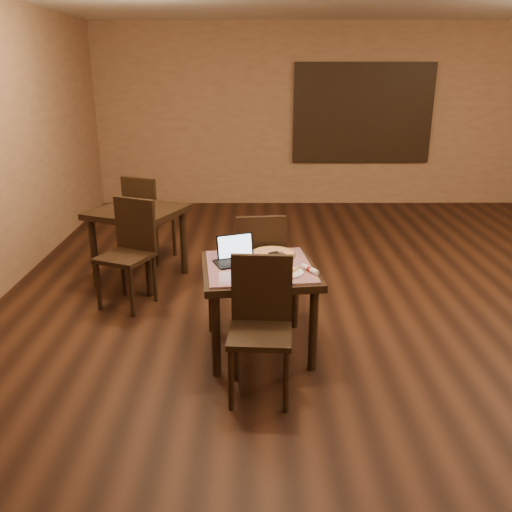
{
  "coord_description": "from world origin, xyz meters",
  "views": [
    {
      "loc": [
        -1.34,
        -4.41,
        2.3
      ],
      "look_at": [
        -1.32,
        -0.28,
        0.85
      ],
      "focal_mm": 38.0,
      "sensor_mm": 36.0,
      "label": 1
    }
  ],
  "objects_px": {
    "tiled_table": "(259,277)",
    "chair_main_near": "(261,319)",
    "other_table_b": "(138,221)",
    "other_table_b_chair_near": "(130,246)",
    "laptop": "(235,255)",
    "other_table_b_chair_far": "(146,214)",
    "chair_main_far": "(260,260)",
    "pizza_pan": "(273,255)"
  },
  "relations": [
    {
      "from": "tiled_table",
      "to": "laptop",
      "type": "xyz_separation_m",
      "value": [
        -0.2,
        0.1,
        0.16
      ]
    },
    {
      "from": "tiled_table",
      "to": "pizza_pan",
      "type": "xyz_separation_m",
      "value": [
        0.12,
        0.24,
        0.11
      ]
    },
    {
      "from": "chair_main_far",
      "to": "laptop",
      "type": "height_order",
      "value": "chair_main_far"
    },
    {
      "from": "laptop",
      "to": "other_table_b",
      "type": "height_order",
      "value": "laptop"
    },
    {
      "from": "other_table_b",
      "to": "tiled_table",
      "type": "bearing_deg",
      "value": -27.03
    },
    {
      "from": "other_table_b",
      "to": "other_table_b_chair_far",
      "type": "height_order",
      "value": "other_table_b_chair_far"
    },
    {
      "from": "laptop",
      "to": "other_table_b_chair_near",
      "type": "relative_size",
      "value": 0.35
    },
    {
      "from": "tiled_table",
      "to": "chair_main_near",
      "type": "height_order",
      "value": "chair_main_near"
    },
    {
      "from": "laptop",
      "to": "other_table_b_chair_near",
      "type": "distance_m",
      "value": 1.42
    },
    {
      "from": "chair_main_far",
      "to": "chair_main_near",
      "type": "bearing_deg",
      "value": 83.09
    },
    {
      "from": "chair_main_far",
      "to": "other_table_b",
      "type": "height_order",
      "value": "chair_main_far"
    },
    {
      "from": "other_table_b",
      "to": "other_table_b_chair_near",
      "type": "bearing_deg",
      "value": -62.71
    },
    {
      "from": "laptop",
      "to": "other_table_b",
      "type": "xyz_separation_m",
      "value": [
        -1.12,
        1.52,
        -0.13
      ]
    },
    {
      "from": "laptop",
      "to": "other_table_b_chair_near",
      "type": "bearing_deg",
      "value": 119.75
    },
    {
      "from": "chair_main_near",
      "to": "other_table_b_chair_near",
      "type": "relative_size",
      "value": 0.96
    },
    {
      "from": "chair_main_far",
      "to": "laptop",
      "type": "relative_size",
      "value": 2.77
    },
    {
      "from": "chair_main_near",
      "to": "pizza_pan",
      "type": "xyz_separation_m",
      "value": [
        0.11,
        0.85,
        0.19
      ]
    },
    {
      "from": "tiled_table",
      "to": "chair_main_near",
      "type": "relative_size",
      "value": 0.99
    },
    {
      "from": "other_table_b",
      "to": "laptop",
      "type": "bearing_deg",
      "value": -29.81
    },
    {
      "from": "chair_main_near",
      "to": "other_table_b_chair_near",
      "type": "xyz_separation_m",
      "value": [
        -1.29,
        1.6,
        0.02
      ]
    },
    {
      "from": "chair_main_near",
      "to": "pizza_pan",
      "type": "distance_m",
      "value": 0.88
    },
    {
      "from": "tiled_table",
      "to": "other_table_b",
      "type": "distance_m",
      "value": 2.09
    },
    {
      "from": "chair_main_far",
      "to": "pizza_pan",
      "type": "height_order",
      "value": "chair_main_far"
    },
    {
      "from": "chair_main_near",
      "to": "pizza_pan",
      "type": "bearing_deg",
      "value": 86.33
    },
    {
      "from": "pizza_pan",
      "to": "other_table_b_chair_far",
      "type": "xyz_separation_m",
      "value": [
        -1.48,
        2.01,
        -0.16
      ]
    },
    {
      "from": "chair_main_near",
      "to": "chair_main_far",
      "type": "xyz_separation_m",
      "value": [
        0.0,
        1.22,
        0.01
      ]
    },
    {
      "from": "other_table_b_chair_near",
      "to": "other_table_b_chair_far",
      "type": "xyz_separation_m",
      "value": [
        -0.08,
        1.26,
        0.0
      ]
    },
    {
      "from": "tiled_table",
      "to": "other_table_b",
      "type": "xyz_separation_m",
      "value": [
        -1.32,
        1.62,
        0.03
      ]
    },
    {
      "from": "chair_main_near",
      "to": "other_table_b_chair_near",
      "type": "height_order",
      "value": "other_table_b_chair_near"
    },
    {
      "from": "chair_main_near",
      "to": "other_table_b_chair_far",
      "type": "xyz_separation_m",
      "value": [
        -1.36,
        2.86,
        0.02
      ]
    },
    {
      "from": "pizza_pan",
      "to": "other_table_b",
      "type": "distance_m",
      "value": 2.0
    },
    {
      "from": "chair_main_near",
      "to": "laptop",
      "type": "relative_size",
      "value": 2.74
    },
    {
      "from": "other_table_b_chair_near",
      "to": "other_table_b_chair_far",
      "type": "height_order",
      "value": "same"
    },
    {
      "from": "tiled_table",
      "to": "chair_main_far",
      "type": "distance_m",
      "value": 0.61
    },
    {
      "from": "other_table_b_chair_near",
      "to": "chair_main_far",
      "type": "bearing_deg",
      "value": 7.4
    },
    {
      "from": "other_table_b",
      "to": "other_table_b_chair_far",
      "type": "relative_size",
      "value": 1.09
    },
    {
      "from": "other_table_b_chair_near",
      "to": "other_table_b_chair_far",
      "type": "bearing_deg",
      "value": 117.29
    },
    {
      "from": "other_table_b",
      "to": "other_table_b_chair_near",
      "type": "distance_m",
      "value": 0.64
    },
    {
      "from": "tiled_table",
      "to": "other_table_b",
      "type": "height_order",
      "value": "other_table_b"
    },
    {
      "from": "chair_main_near",
      "to": "pizza_pan",
      "type": "height_order",
      "value": "chair_main_near"
    },
    {
      "from": "laptop",
      "to": "pizza_pan",
      "type": "relative_size",
      "value": 0.97
    },
    {
      "from": "chair_main_far",
      "to": "pizza_pan",
      "type": "distance_m",
      "value": 0.42
    }
  ]
}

